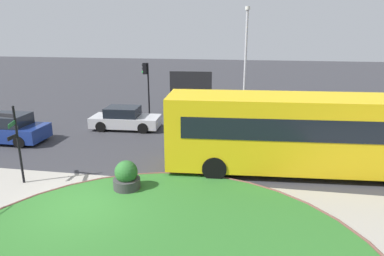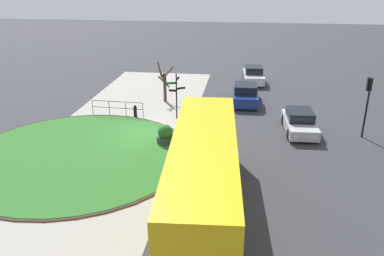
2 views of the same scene
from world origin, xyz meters
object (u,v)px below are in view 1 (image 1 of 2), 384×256
object	(u,v)px
car_far_lane	(125,119)
traffic_light_near	(146,77)
bus_yellow	(302,132)
billboard_left	(191,85)
lamppost_tall	(245,60)
car_oncoming	(8,129)
planter_near_signpost	(127,177)
signpost_directional	(16,139)

from	to	relation	value
car_far_lane	traffic_light_near	distance (m)	4.29
bus_yellow	billboard_left	bearing A→B (deg)	-63.39
traffic_light_near	lamppost_tall	bearing A→B (deg)	-177.38
car_far_lane	car_oncoming	size ratio (longest dim) A/B	1.01
car_oncoming	traffic_light_near	bearing A→B (deg)	-129.09
car_far_lane	traffic_light_near	world-z (taller)	traffic_light_near
planter_near_signpost	traffic_light_near	bearing A→B (deg)	103.09
traffic_light_near	planter_near_signpost	distance (m)	12.30
car_far_lane	traffic_light_near	size ratio (longest dim) A/B	1.15
billboard_left	planter_near_signpost	distance (m)	14.53
car_oncoming	lamppost_tall	world-z (taller)	lamppost_tall
car_oncoming	signpost_directional	bearing A→B (deg)	130.46
signpost_directional	traffic_light_near	distance (m)	12.02
bus_yellow	traffic_light_near	world-z (taller)	traffic_light_near
signpost_directional	traffic_light_near	xyz separation A→B (m)	(1.63, 11.88, 0.84)
car_oncoming	billboard_left	xyz separation A→B (m)	(8.41, 9.89, 1.08)
car_oncoming	traffic_light_near	size ratio (longest dim) A/B	1.15
lamppost_tall	signpost_directional	bearing A→B (deg)	-124.79
bus_yellow	billboard_left	world-z (taller)	bus_yellow
traffic_light_near	planter_near_signpost	xyz separation A→B (m)	(2.74, -11.80, -2.17)
signpost_directional	lamppost_tall	bearing A→B (deg)	55.21
bus_yellow	car_oncoming	xyz separation A→B (m)	(-15.16, 1.61, -1.07)
car_oncoming	planter_near_signpost	xyz separation A→B (m)	(8.45, -4.59, -0.17)
car_far_lane	billboard_left	world-z (taller)	billboard_left
car_far_lane	billboard_left	xyz separation A→B (m)	(2.99, 6.43, 1.15)
bus_yellow	lamppost_tall	xyz separation A→B (m)	(-2.63, 9.11, 2.19)
lamppost_tall	car_far_lane	bearing A→B (deg)	-150.39
car_oncoming	planter_near_signpost	bearing A→B (deg)	150.80
signpost_directional	traffic_light_near	size ratio (longest dim) A/B	0.86
car_oncoming	traffic_light_near	xyz separation A→B (m)	(5.71, 7.21, 2.00)
signpost_directional	billboard_left	distance (m)	15.18
car_oncoming	billboard_left	world-z (taller)	billboard_left
signpost_directional	car_far_lane	world-z (taller)	signpost_directional
bus_yellow	planter_near_signpost	world-z (taller)	bus_yellow
bus_yellow	car_far_lane	distance (m)	11.04
traffic_light_near	lamppost_tall	world-z (taller)	lamppost_tall
bus_yellow	car_oncoming	size ratio (longest dim) A/B	2.71
bus_yellow	lamppost_tall	distance (m)	9.73
bus_yellow	billboard_left	distance (m)	13.33
traffic_light_near	billboard_left	world-z (taller)	traffic_light_near
signpost_directional	lamppost_tall	distance (m)	14.96
traffic_light_near	billboard_left	distance (m)	3.92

